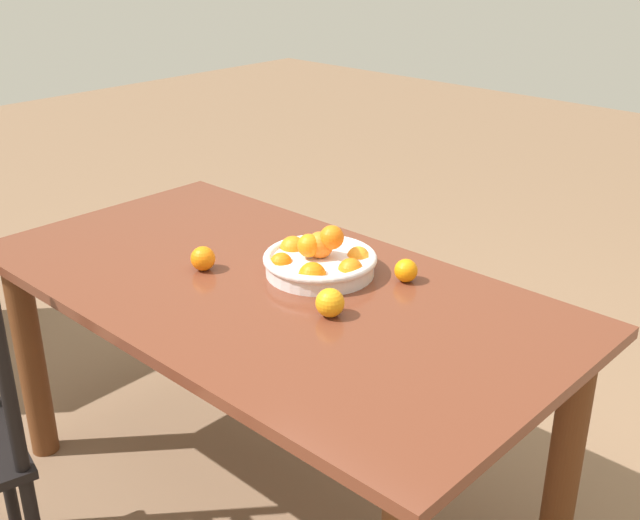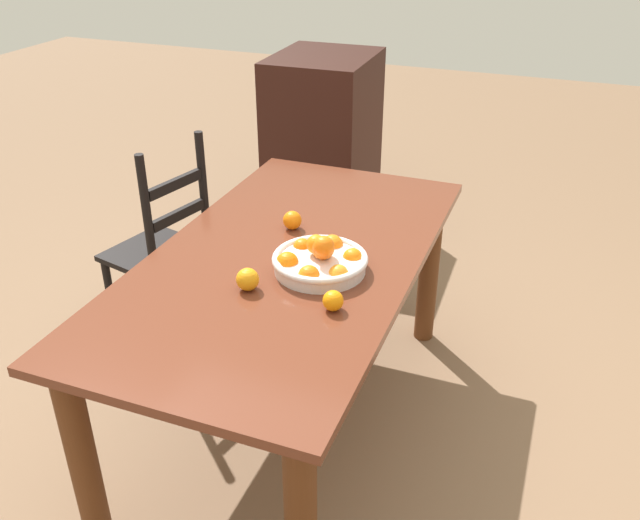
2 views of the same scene
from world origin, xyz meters
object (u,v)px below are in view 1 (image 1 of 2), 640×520
object	(u,v)px
orange_loose_0	(203,259)
dining_table	(268,326)
fruit_bowl	(320,260)
orange_loose_2	(406,271)
orange_loose_1	(330,303)

from	to	relation	value
orange_loose_0	dining_table	bearing A→B (deg)	-161.75
fruit_bowl	orange_loose_2	world-z (taller)	fruit_bowl
dining_table	orange_loose_1	bearing A→B (deg)	174.52
dining_table	fruit_bowl	distance (m)	0.23
fruit_bowl	orange_loose_0	size ratio (longest dim) A/B	4.57
orange_loose_0	orange_loose_2	size ratio (longest dim) A/B	1.09
fruit_bowl	orange_loose_0	bearing A→B (deg)	39.21
dining_table	orange_loose_2	distance (m)	0.41
dining_table	orange_loose_1	world-z (taller)	orange_loose_1
orange_loose_1	dining_table	bearing A→B (deg)	-5.48
dining_table	orange_loose_0	world-z (taller)	orange_loose_0
dining_table	orange_loose_0	size ratio (longest dim) A/B	24.26
dining_table	fruit_bowl	xyz separation A→B (m)	(-0.06, -0.14, 0.17)
fruit_bowl	orange_loose_1	bearing A→B (deg)	138.79
orange_loose_1	orange_loose_0	bearing A→B (deg)	4.96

